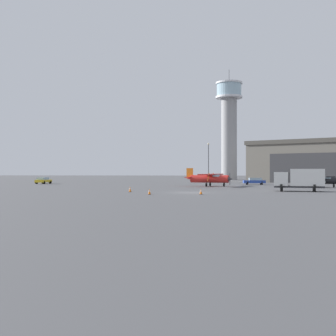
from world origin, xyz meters
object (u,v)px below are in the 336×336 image
object	(u,v)px
airplane_black	(320,180)
truck_box_white	(300,179)
control_tower	(229,123)
light_post_east	(208,159)
airplane_red	(209,178)
car_blue	(254,181)
traffic_cone_near_left	(201,192)
traffic_cone_near_right	(149,192)
car_yellow	(43,180)
traffic_cone_mid_apron	(130,189)

from	to	relation	value
airplane_black	truck_box_white	size ratio (longest dim) A/B	1.37
control_tower	light_post_east	size ratio (longest dim) A/B	3.59
truck_box_white	light_post_east	size ratio (longest dim) A/B	0.71
airplane_red	car_blue	xyz separation A→B (m)	(9.24, 9.43, -0.76)
traffic_cone_near_left	traffic_cone_near_right	size ratio (longest dim) A/B	1.00
car_blue	traffic_cone_near_left	bearing A→B (deg)	71.46
airplane_red	traffic_cone_near_left	world-z (taller)	airplane_red
truck_box_white	airplane_black	bearing A→B (deg)	-101.98
airplane_red	airplane_black	distance (m)	18.31
truck_box_white	car_yellow	bearing A→B (deg)	-20.11
traffic_cone_near_left	car_blue	bearing A→B (deg)	72.30
car_yellow	airplane_red	bearing A→B (deg)	-102.24
truck_box_white	traffic_cone_mid_apron	distance (m)	22.39
car_blue	traffic_cone_mid_apron	size ratio (longest dim) A/B	5.78
traffic_cone_near_left	traffic_cone_near_right	xyz separation A→B (m)	(-5.88, -0.53, 0.00)
car_yellow	traffic_cone_mid_apron	bearing A→B (deg)	-136.38
car_yellow	traffic_cone_near_right	bearing A→B (deg)	-137.17
truck_box_white	car_blue	distance (m)	26.90
car_yellow	truck_box_white	bearing A→B (deg)	-115.22
car_blue	car_yellow	xyz separation A→B (m)	(-43.58, 3.35, 0.00)
car_blue	traffic_cone_mid_apron	bearing A→B (deg)	55.22
car_yellow	traffic_cone_mid_apron	size ratio (longest dim) A/B	5.87
airplane_black	light_post_east	distance (m)	36.15
control_tower	traffic_cone_mid_apron	xyz separation A→B (m)	(-19.00, -76.67, -17.26)
airplane_red	traffic_cone_mid_apron	size ratio (longest dim) A/B	14.68
car_blue	traffic_cone_mid_apron	distance (m)	35.87
airplane_red	traffic_cone_near_right	bearing A→B (deg)	-88.55
control_tower	traffic_cone_mid_apron	world-z (taller)	control_tower
control_tower	airplane_red	xyz separation A→B (m)	(-8.22, -56.33, -16.12)
traffic_cone_near_right	traffic_cone_mid_apron	world-z (taller)	traffic_cone_mid_apron
traffic_cone_near_right	airplane_red	bearing A→B (deg)	73.36
airplane_black	traffic_cone_near_right	distance (m)	34.13
light_post_east	airplane_black	bearing A→B (deg)	-61.52
airplane_red	traffic_cone_near_left	distance (m)	25.32
car_blue	traffic_cone_near_right	bearing A→B (deg)	63.45
truck_box_white	traffic_cone_near_right	world-z (taller)	truck_box_white
light_post_east	traffic_cone_mid_apron	distance (m)	50.21
traffic_cone_near_right	traffic_cone_mid_apron	size ratio (longest dim) A/B	0.89
control_tower	traffic_cone_near_left	world-z (taller)	control_tower
light_post_east	traffic_cone_near_left	distance (m)	53.78
airplane_red	car_yellow	bearing A→B (deg)	177.67
traffic_cone_mid_apron	traffic_cone_near_right	bearing A→B (deg)	-60.45
airplane_black	car_blue	world-z (taller)	airplane_black
light_post_east	traffic_cone_mid_apron	bearing A→B (deg)	-103.51
airplane_red	car_yellow	world-z (taller)	airplane_red
truck_box_white	traffic_cone_near_left	size ratio (longest dim) A/B	10.23
truck_box_white	traffic_cone_near_left	distance (m)	15.42
airplane_red	traffic_cone_near_right	size ratio (longest dim) A/B	16.40
control_tower	airplane_black	bearing A→B (deg)	-80.68
control_tower	traffic_cone_near_left	bearing A→B (deg)	-97.01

